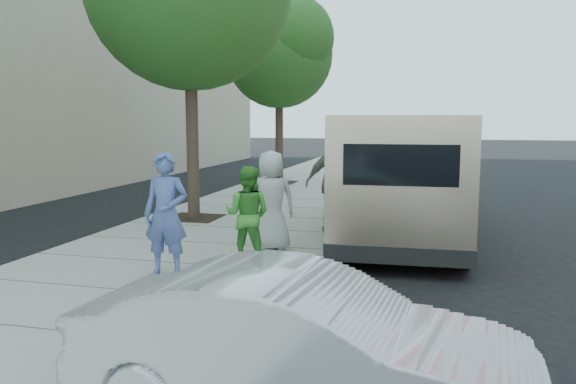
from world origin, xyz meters
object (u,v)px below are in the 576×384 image
Objects in this scene: parking_meter at (335,191)px; person_officer at (166,214)px; person_green_shirt at (248,215)px; person_gray_shirt at (271,201)px; van at (402,174)px; person_striped_polo at (335,184)px; tree_far at (280,49)px; sedan at (301,348)px.

parking_meter is 3.82m from person_officer.
person_officer is 1.36m from person_green_shirt.
van is at bearing -161.93° from person_gray_shirt.
person_striped_polo is at bearing -155.29° from van.
tree_far is at bearing 109.00° from parking_meter.
person_gray_shirt reaches higher than sedan.
person_striped_polo is at bearing -146.17° from person_gray_shirt.
van is 3.38× the size of person_striped_polo.
van reaches higher than person_striped_polo.
tree_far is 3.55× the size of person_officer.
tree_far reaches higher than person_officer.
parking_meter is at bearing 11.96° from sedan.
person_striped_polo is (-1.27, -0.65, -0.16)m from van.
van reaches higher than person_gray_shirt.
person_officer is (-1.95, -3.28, 0.01)m from parking_meter.
parking_meter is at bearing 55.24° from person_officer.
person_striped_polo is (0.84, 1.74, 0.13)m from person_gray_shirt.
person_green_shirt is at bearing 51.41° from person_gray_shirt.
tree_far is 10.31m from parking_meter.
van is 3.74× the size of person_officer.
parking_meter is at bearing -142.63° from van.
van is 1.81× the size of sedan.
person_officer is at bearing -82.74° from tree_far.
van is 7.52m from sedan.
person_officer is 1.17× the size of person_green_shirt.
person_officer is (-2.77, 3.19, 0.44)m from sedan.
parking_meter is 2.51m from person_green_shirt.
person_officer is (1.55, -12.19, -3.82)m from tree_far.
tree_far reaches higher than sedan.
person_striped_polo is at bearing 58.51° from person_officer.
person_gray_shirt is at bearing 51.86° from person_striped_polo.
tree_far reaches higher than person_striped_polo.
parking_meter is 1.60m from van.
sedan is 2.06× the size of person_officer.
person_officer is 4.10m from person_striped_polo.
van is 3.89× the size of person_gray_shirt.
van is 3.20m from person_gray_shirt.
tree_far is 3.69× the size of person_gray_shirt.
person_striped_polo reaches higher than sedan.
tree_far is 3.20× the size of person_striped_polo.
person_green_shirt is (-2.24, -3.30, -0.39)m from van.
person_officer is at bearing 30.47° from person_gray_shirt.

